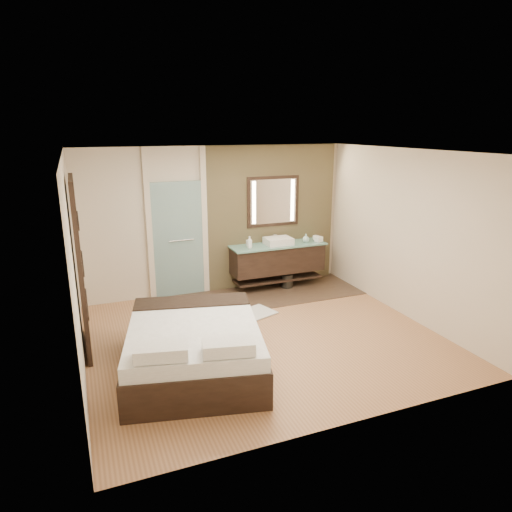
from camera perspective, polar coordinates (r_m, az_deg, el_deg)
name	(u,v)px	position (r m, az deg, el deg)	size (l,w,h in m)	color
floor	(263,337)	(6.91, 0.86, -10.04)	(5.00, 5.00, 0.00)	#96613F
tile_strip	(260,295)	(8.48, 0.47, -4.95)	(3.80, 1.30, 0.01)	#3B2720
stone_wall	(272,216)	(8.84, 2.01, 4.97)	(2.60, 0.08, 2.70)	tan
vanity	(278,258)	(8.76, 2.72, -0.31)	(1.85, 0.55, 0.88)	black
mirror_unit	(273,201)	(8.74, 2.17, 6.84)	(1.06, 0.04, 0.96)	black
frosted_door	(178,235)	(8.33, -9.75, 2.61)	(1.10, 0.12, 2.70)	#B9EAE8
shoji_partition	(80,266)	(6.59, -21.10, -1.16)	(0.06, 1.20, 2.40)	black
bed	(194,347)	(5.95, -7.71, -11.21)	(2.05, 2.36, 0.79)	black
bath_mat	(253,314)	(7.65, -0.40, -7.24)	(0.72, 0.50, 0.02)	silver
waste_bin	(287,281)	(8.86, 3.90, -3.13)	(0.22, 0.22, 0.28)	black
tissue_box	(319,239)	(8.94, 7.85, 2.10)	(0.12, 0.12, 0.10)	white
soap_bottle_a	(250,242)	(8.37, -0.78, 1.73)	(0.09, 0.09, 0.22)	white
soap_bottle_b	(249,242)	(8.50, -0.87, 1.82)	(0.08, 0.08, 0.18)	#B2B2B2
soap_bottle_c	(306,238)	(8.85, 6.26, 2.24)	(0.13, 0.13, 0.17)	#A6D1C7
cup	(316,238)	(9.04, 7.47, 2.26)	(0.12, 0.12, 0.10)	white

